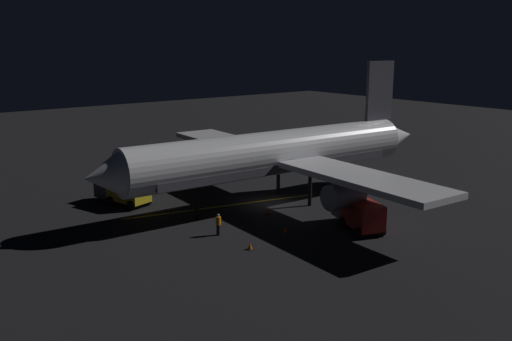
{
  "coord_description": "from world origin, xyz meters",
  "views": [
    {
      "loc": [
        -38.6,
        32.2,
        14.79
      ],
      "look_at": [
        0.0,
        2.0,
        3.5
      ],
      "focal_mm": 38.98,
      "sensor_mm": 36.0,
      "label": 1
    }
  ],
  "objects": [
    {
      "name": "catering_truck",
      "position": [
        -9.89,
        -0.85,
        1.25
      ],
      "size": [
        6.01,
        3.95,
        2.46
      ],
      "color": "maroon",
      "rests_on": "ground_plane"
    },
    {
      "name": "airliner",
      "position": [
        -0.04,
        -0.61,
        4.69
      ],
      "size": [
        36.07,
        36.75,
        12.98
      ],
      "color": "white",
      "rests_on": "ground_plane"
    },
    {
      "name": "ground_plane",
      "position": [
        0.0,
        0.0,
        -0.1
      ],
      "size": [
        180.0,
        180.0,
        0.2
      ],
      "primitive_type": "cube",
      "color": "black"
    },
    {
      "name": "apron_guide_stripe",
      "position": [
        2.2,
        4.0,
        0.0
      ],
      "size": [
        4.53,
        18.7,
        0.01
      ],
      "primitive_type": "cube",
      "rotation": [
        0.0,
        0.0,
        -0.23
      ],
      "color": "gold",
      "rests_on": "ground_plane"
    },
    {
      "name": "traffic_cone_near_right",
      "position": [
        -2.15,
        2.38,
        0.25
      ],
      "size": [
        0.5,
        0.5,
        0.55
      ],
      "color": "#EA590F",
      "rests_on": "ground_plane"
    },
    {
      "name": "traffic_cone_under_wing",
      "position": [
        -6.94,
        4.41,
        0.25
      ],
      "size": [
        0.5,
        0.5,
        0.55
      ],
      "color": "#EA590F",
      "rests_on": "ground_plane"
    },
    {
      "name": "ground_crew_worker",
      "position": [
        -4.07,
        8.95,
        0.89
      ],
      "size": [
        0.4,
        0.4,
        1.74
      ],
      "color": "black",
      "rests_on": "ground_plane"
    },
    {
      "name": "baggage_truck",
      "position": [
        8.45,
        11.04,
        1.25
      ],
      "size": [
        6.03,
        3.68,
        2.44
      ],
      "color": "gold",
      "rests_on": "ground_plane"
    },
    {
      "name": "traffic_cone_near_left",
      "position": [
        -8.11,
        8.9,
        0.25
      ],
      "size": [
        0.5,
        0.5,
        0.55
      ],
      "color": "#EA590F",
      "rests_on": "ground_plane"
    }
  ]
}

